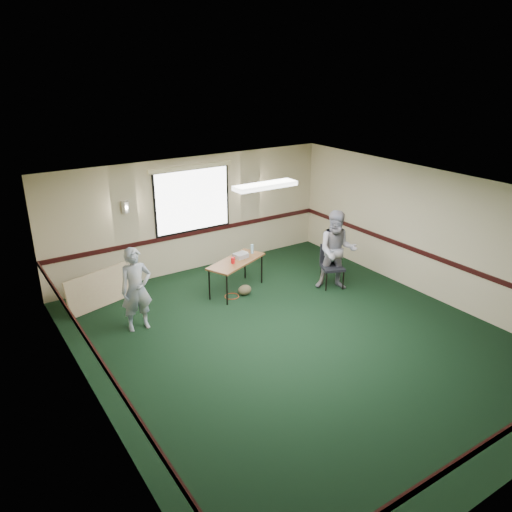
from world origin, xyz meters
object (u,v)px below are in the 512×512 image
conference_chair (331,262)px  folding_table (236,263)px  person_left (136,289)px  projector (241,255)px  person_right (337,251)px

conference_chair → folding_table: bearing=178.4°
conference_chair → person_left: bearing=-163.6°
projector → person_right: 2.08m
folding_table → person_right: person_right is taller
person_left → folding_table: bearing=12.7°
person_left → person_right: person_right is taller
folding_table → person_right: size_ratio=0.87×
projector → conference_chair: bearing=-38.0°
folding_table → person_left: 2.41m
folding_table → person_right: 2.19m
person_right → projector: bearing=-176.8°
folding_table → conference_chair: 2.12m
folding_table → projector: (0.17, 0.10, 0.10)m
folding_table → conference_chair: size_ratio=1.64×
projector → conference_chair: conference_chair is taller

